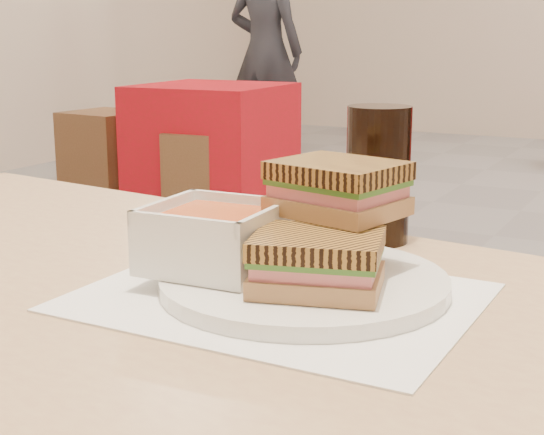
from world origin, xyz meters
The scene contains 11 objects.
main_table centered at (-0.13, -2.07, 0.64)m, with size 1.27×0.83×0.75m.
tray_liner centered at (0.02, -2.02, 0.75)m, with size 0.35×0.27×0.00m.
plate centered at (0.04, -1.99, 0.76)m, with size 0.27×0.27×0.01m.
soup_bowl centered at (-0.05, -2.01, 0.79)m, with size 0.12×0.12×0.06m.
panini_lower centered at (0.07, -2.02, 0.79)m, with size 0.13×0.12×0.05m.
panini_upper centered at (0.05, -1.95, 0.84)m, with size 0.13×0.12×0.05m.
cola_glass centered at (0.03, -1.78, 0.83)m, with size 0.07×0.07×0.15m.
bg_table_0 centered at (-2.12, 1.26, 0.34)m, with size 0.81×0.81×0.68m.
bg_chair_0l centered at (-2.88, 1.25, 0.25)m, with size 0.47×0.47×0.49m.
bg_chair_0r centered at (-2.03, 1.06, 0.22)m, with size 0.47×0.47×0.44m.
patron_a centered at (-2.61, 2.78, 0.82)m, with size 0.61×0.41×1.64m.
Camera 1 is at (0.35, -2.63, 0.99)m, focal length 53.42 mm.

